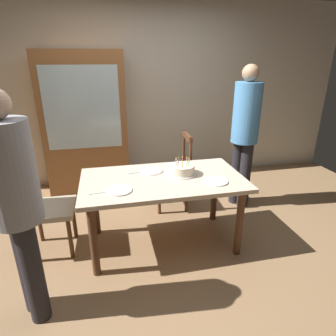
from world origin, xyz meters
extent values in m
plane|color=#93704C|center=(0.00, 0.00, 0.00)|extent=(6.40, 6.40, 0.00)
cube|color=beige|center=(0.00, 1.85, 1.30)|extent=(6.40, 0.10, 2.60)
cube|color=beige|center=(0.00, 0.00, 0.71)|extent=(1.54, 0.85, 0.04)
cylinder|color=#56331E|center=(-0.67, -0.32, 0.34)|extent=(0.07, 0.07, 0.69)
cylinder|color=#56331E|center=(0.67, -0.32, 0.34)|extent=(0.07, 0.07, 0.69)
cylinder|color=#56331E|center=(-0.67, 0.32, 0.34)|extent=(0.07, 0.07, 0.69)
cylinder|color=#56331E|center=(0.67, 0.32, 0.34)|extent=(0.07, 0.07, 0.69)
cylinder|color=silver|center=(0.21, 0.05, 0.73)|extent=(0.28, 0.28, 0.01)
cylinder|color=beige|center=(0.21, 0.05, 0.78)|extent=(0.24, 0.24, 0.08)
cylinder|color=#4C7FE5|center=(0.27, 0.05, 0.85)|extent=(0.01, 0.01, 0.05)
sphere|color=#FFC64C|center=(0.27, 0.05, 0.89)|extent=(0.01, 0.01, 0.01)
cylinder|color=#D872CC|center=(0.26, 0.09, 0.85)|extent=(0.01, 0.01, 0.05)
sphere|color=#FFC64C|center=(0.26, 0.09, 0.89)|extent=(0.01, 0.01, 0.01)
cylinder|color=#E54C4C|center=(0.22, 0.12, 0.85)|extent=(0.01, 0.01, 0.05)
sphere|color=#FFC64C|center=(0.22, 0.12, 0.89)|extent=(0.01, 0.01, 0.01)
cylinder|color=#4C7FE5|center=(0.18, 0.11, 0.85)|extent=(0.01, 0.01, 0.05)
sphere|color=#FFC64C|center=(0.18, 0.11, 0.89)|extent=(0.01, 0.01, 0.01)
cylinder|color=#F2994C|center=(0.15, 0.09, 0.85)|extent=(0.01, 0.01, 0.05)
sphere|color=#FFC64C|center=(0.15, 0.09, 0.89)|extent=(0.01, 0.01, 0.01)
cylinder|color=#D872CC|center=(0.14, 0.05, 0.85)|extent=(0.01, 0.01, 0.05)
sphere|color=#FFC64C|center=(0.14, 0.05, 0.89)|extent=(0.01, 0.01, 0.01)
cylinder|color=#F2994C|center=(0.15, 0.02, 0.85)|extent=(0.01, 0.01, 0.05)
sphere|color=#FFC64C|center=(0.15, 0.02, 0.89)|extent=(0.01, 0.01, 0.01)
cylinder|color=#F2994C|center=(0.19, -0.01, 0.85)|extent=(0.01, 0.01, 0.05)
sphere|color=#FFC64C|center=(0.19, -0.01, 0.89)|extent=(0.01, 0.01, 0.01)
cylinder|color=#66CC72|center=(0.23, -0.01, 0.85)|extent=(0.01, 0.01, 0.05)
sphere|color=#FFC64C|center=(0.23, -0.01, 0.89)|extent=(0.01, 0.01, 0.01)
cylinder|color=#66CC72|center=(0.26, 0.01, 0.85)|extent=(0.01, 0.01, 0.05)
sphere|color=#FFC64C|center=(0.26, 0.01, 0.89)|extent=(0.01, 0.01, 0.01)
cylinder|color=white|center=(-0.42, -0.19, 0.73)|extent=(0.22, 0.22, 0.01)
cylinder|color=white|center=(-0.08, 0.19, 0.73)|extent=(0.22, 0.22, 0.01)
cylinder|color=white|center=(0.46, -0.19, 0.73)|extent=(0.22, 0.22, 0.01)
cube|color=silver|center=(-0.58, -0.20, 0.73)|extent=(0.18, 0.03, 0.01)
cube|color=silver|center=(-0.24, 0.19, 0.73)|extent=(0.18, 0.06, 0.01)
cube|color=#56331E|center=(0.25, 0.74, 0.45)|extent=(0.46, 0.46, 0.05)
cylinder|color=#56331E|center=(0.09, 0.92, 0.21)|extent=(0.04, 0.04, 0.42)
cylinder|color=#56331E|center=(0.07, 0.58, 0.21)|extent=(0.04, 0.04, 0.42)
cylinder|color=#56331E|center=(0.43, 0.91, 0.21)|extent=(0.04, 0.04, 0.42)
cylinder|color=#56331E|center=(0.41, 0.57, 0.21)|extent=(0.04, 0.04, 0.42)
cylinder|color=#56331E|center=(0.46, 0.91, 0.70)|extent=(0.04, 0.04, 0.50)
cylinder|color=#56331E|center=(0.44, 0.55, 0.70)|extent=(0.04, 0.04, 0.50)
cube|color=#56331E|center=(0.45, 0.73, 0.92)|extent=(0.06, 0.40, 0.06)
cube|color=tan|center=(-1.07, 0.14, 0.45)|extent=(0.45, 0.45, 0.05)
cylinder|color=#56331E|center=(-0.90, -0.04, 0.21)|extent=(0.04, 0.04, 0.42)
cylinder|color=#56331E|center=(-0.90, 0.30, 0.21)|extent=(0.04, 0.04, 0.42)
cylinder|color=#56331E|center=(-1.24, -0.03, 0.21)|extent=(0.04, 0.04, 0.42)
cylinder|color=#56331E|center=(-1.24, 0.31, 0.21)|extent=(0.04, 0.04, 0.42)
cube|color=tan|center=(-1.27, 0.14, 0.70)|extent=(0.06, 0.40, 0.50)
cylinder|color=#262328|center=(-1.06, -0.70, 0.40)|extent=(0.14, 0.14, 0.80)
cylinder|color=#262328|center=(-1.13, -0.58, 0.40)|extent=(0.14, 0.14, 0.80)
cylinder|color=gray|center=(-1.10, -0.64, 1.13)|extent=(0.32, 0.32, 0.67)
cylinder|color=#262328|center=(1.10, 0.68, 0.42)|extent=(0.14, 0.14, 0.84)
cylinder|color=#262328|center=(1.17, 0.56, 0.42)|extent=(0.14, 0.14, 0.84)
cylinder|color=#4C8CC6|center=(1.13, 0.62, 1.19)|extent=(0.32, 0.32, 0.70)
sphere|color=tan|center=(1.13, 0.62, 1.64)|extent=(0.19, 0.19, 0.19)
cube|color=brown|center=(-0.76, 1.56, 0.95)|extent=(1.10, 0.44, 1.90)
cube|color=silver|center=(-0.76, 1.34, 1.20)|extent=(0.94, 0.01, 1.04)
camera|label=1|loc=(-0.49, -2.42, 1.79)|focal=30.17mm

